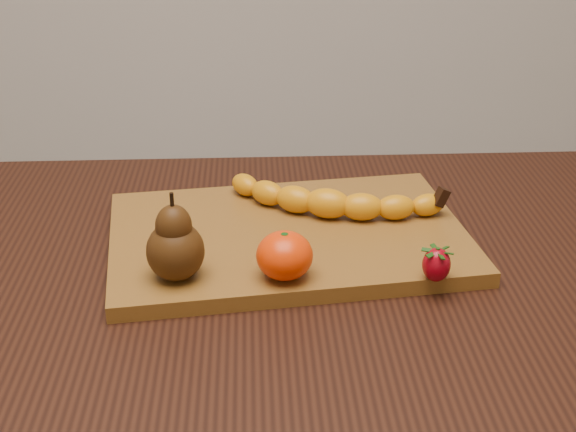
{
  "coord_description": "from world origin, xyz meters",
  "views": [
    {
      "loc": [
        -0.05,
        -0.86,
        1.25
      ],
      "look_at": [
        -0.01,
        0.05,
        0.8
      ],
      "focal_mm": 50.0,
      "sensor_mm": 36.0,
      "label": 1
    }
  ],
  "objects_px": {
    "table": "(297,328)",
    "pear": "(174,236)",
    "mandarin": "(285,256)",
    "cutting_board": "(288,237)"
  },
  "relations": [
    {
      "from": "cutting_board",
      "to": "mandarin",
      "type": "relative_size",
      "value": 6.9
    },
    {
      "from": "cutting_board",
      "to": "mandarin",
      "type": "distance_m",
      "value": 0.12
    },
    {
      "from": "cutting_board",
      "to": "pear",
      "type": "bearing_deg",
      "value": -147.11
    },
    {
      "from": "table",
      "to": "pear",
      "type": "height_order",
      "value": "pear"
    },
    {
      "from": "table",
      "to": "cutting_board",
      "type": "height_order",
      "value": "cutting_board"
    },
    {
      "from": "table",
      "to": "pear",
      "type": "distance_m",
      "value": 0.23
    },
    {
      "from": "table",
      "to": "pear",
      "type": "relative_size",
      "value": 9.63
    },
    {
      "from": "table",
      "to": "mandarin",
      "type": "distance_m",
      "value": 0.16
    },
    {
      "from": "pear",
      "to": "mandarin",
      "type": "distance_m",
      "value": 0.13
    },
    {
      "from": "table",
      "to": "cutting_board",
      "type": "bearing_deg",
      "value": 100.5
    }
  ]
}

